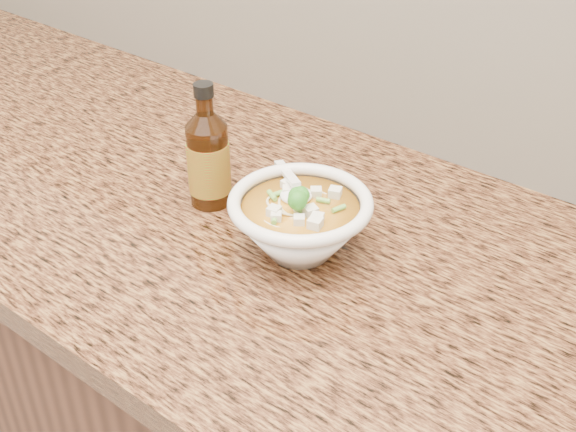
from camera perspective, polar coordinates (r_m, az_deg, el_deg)
The scene contains 3 objects.
counter_slab at distance 1.00m, azimuth 1.91°, elevation -2.71°, with size 4.00×0.68×0.04m, color brown.
soup_bowl at distance 0.93m, azimuth 0.96°, elevation -0.63°, with size 0.19×0.19×0.10m.
hot_sauce_bottle at distance 1.03m, azimuth -6.31°, elevation 4.44°, with size 0.06×0.06×0.19m.
Camera 1 is at (0.47, 1.03, 1.47)m, focal length 45.00 mm.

